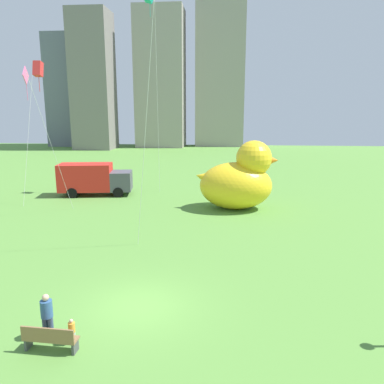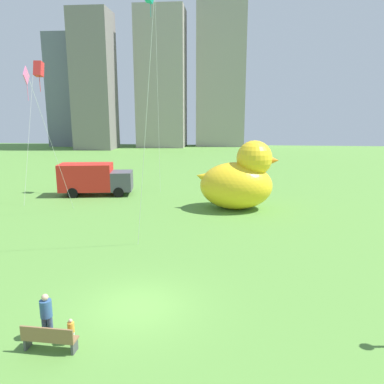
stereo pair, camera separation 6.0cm
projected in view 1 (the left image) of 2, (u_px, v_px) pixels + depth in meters
ground_plane at (138, 306)px, 14.87m from camera, size 140.00×140.00×0.00m
park_bench at (50, 338)px, 12.00m from camera, size 1.77×0.54×0.90m
person_adult at (47, 314)px, 12.64m from camera, size 0.39×0.39×1.60m
person_child at (72, 330)px, 12.38m from camera, size 0.22×0.22×0.91m
giant_inflatable_duck at (239, 180)px, 29.13m from camera, size 6.39×4.10×5.30m
box_truck at (94, 179)px, 33.94m from camera, size 6.62×3.22×2.85m
city_skyline at (158, 70)px, 77.55m from camera, size 40.41×18.14×38.85m
kite_pink at (28, 82)px, 26.43m from camera, size 2.40×3.50×10.52m
kite_red at (38, 70)px, 29.18m from camera, size 1.87×2.81×11.22m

